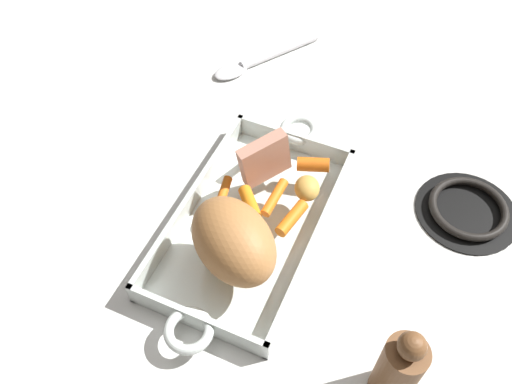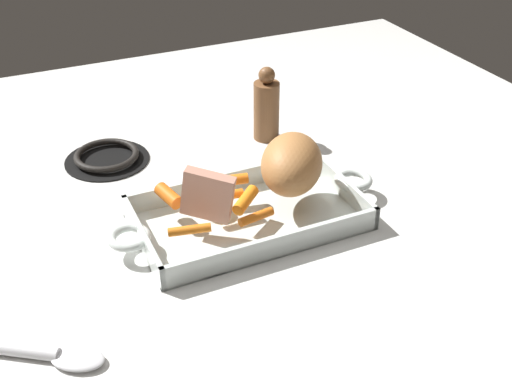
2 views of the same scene
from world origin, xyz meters
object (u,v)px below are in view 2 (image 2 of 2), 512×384
object	(u,v)px
baby_carrot_southeast	(190,230)
stove_burner_rear	(107,157)
potato_golden_large	(197,183)
roasting_dish	(249,216)
baby_carrot_southwest	(246,200)
pepper_mill	(266,108)
roast_slice_outer	(208,195)
baby_carrot_center_left	(229,180)
serving_spoon	(26,351)
baby_carrot_center_right	(223,196)
baby_carrot_long	(169,196)
baby_carrot_northeast	(256,217)
pork_roast	(292,164)

from	to	relation	value
baby_carrot_southeast	stove_burner_rear	distance (m)	0.35
baby_carrot_southeast	stove_burner_rear	world-z (taller)	baby_carrot_southeast
potato_golden_large	roasting_dish	bearing A→B (deg)	-44.63
baby_carrot_southwest	stove_burner_rear	bearing A→B (deg)	116.98
potato_golden_large	pepper_mill	size ratio (longest dim) A/B	0.29
roast_slice_outer	baby_carrot_center_left	world-z (taller)	roast_slice_outer
roast_slice_outer	baby_carrot_southeast	world-z (taller)	roast_slice_outer
roast_slice_outer	baby_carrot_southwest	xyz separation A→B (m)	(0.07, 0.00, -0.03)
baby_carrot_southeast	baby_carrot_center_left	distance (m)	0.15
baby_carrot_center_left	serving_spoon	world-z (taller)	baby_carrot_center_left
roasting_dish	baby_carrot_center_right	bearing A→B (deg)	146.48
baby_carrot_center_right	baby_carrot_center_left	xyz separation A→B (m)	(0.03, 0.04, 0.00)
roast_slice_outer	baby_carrot_long	bearing A→B (deg)	123.59
roasting_dish	baby_carrot_long	world-z (taller)	baby_carrot_long
baby_carrot_center_left	pepper_mill	world-z (taller)	pepper_mill
baby_carrot_northeast	potato_golden_large	bearing A→B (deg)	115.03
roasting_dish	baby_carrot_center_right	world-z (taller)	baby_carrot_center_right
roasting_dish	baby_carrot_northeast	xyz separation A→B (m)	(-0.01, -0.05, 0.04)
roast_slice_outer	pepper_mill	xyz separation A→B (m)	(0.23, 0.28, -0.01)
potato_golden_large	pork_roast	bearing A→B (deg)	-19.74
potato_golden_large	roast_slice_outer	bearing A→B (deg)	-97.03
roast_slice_outer	baby_carrot_center_right	distance (m)	0.06
roast_slice_outer	serving_spoon	distance (m)	0.35
baby_carrot_southwest	potato_golden_large	bearing A→B (deg)	128.84
baby_carrot_southeast	baby_carrot_long	size ratio (longest dim) A/B	1.29
roasting_dish	baby_carrot_southeast	size ratio (longest dim) A/B	7.20
roasting_dish	potato_golden_large	distance (m)	0.10
baby_carrot_northeast	pepper_mill	distance (m)	0.36
baby_carrot_northeast	baby_carrot_center_right	bearing A→B (deg)	108.02
roasting_dish	potato_golden_large	bearing A→B (deg)	135.37
pork_roast	roasting_dish	bearing A→B (deg)	-172.46
roast_slice_outer	pork_roast	bearing A→B (deg)	7.88
baby_carrot_long	stove_burner_rear	size ratio (longest dim) A/B	0.31
roasting_dish	stove_burner_rear	xyz separation A→B (m)	(-0.17, 0.31, -0.00)
baby_carrot_long	potato_golden_large	size ratio (longest dim) A/B	1.14
pepper_mill	potato_golden_large	bearing A→B (deg)	-138.21
baby_carrot_center_right	baby_carrot_center_left	bearing A→B (deg)	55.31
pepper_mill	baby_carrot_center_left	bearing A→B (deg)	-129.46
baby_carrot_southeast	baby_carrot_long	distance (m)	0.10
roasting_dish	baby_carrot_northeast	size ratio (longest dim) A/B	7.78
roasting_dish	baby_carrot_long	distance (m)	0.14
potato_golden_large	serving_spoon	size ratio (longest dim) A/B	0.20
roasting_dish	baby_carrot_southeast	bearing A→B (deg)	-160.31
baby_carrot_northeast	baby_carrot_long	xyz separation A→B (m)	(-0.11, 0.11, 0.00)
potato_golden_large	pepper_mill	distance (m)	0.30
roast_slice_outer	baby_carrot_center_right	world-z (taller)	roast_slice_outer
pork_roast	potato_golden_large	size ratio (longest dim) A/B	3.30
pork_roast	serving_spoon	size ratio (longest dim) A/B	0.67
roasting_dish	roast_slice_outer	distance (m)	0.10
roasting_dish	potato_golden_large	world-z (taller)	potato_golden_large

